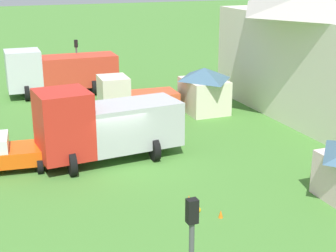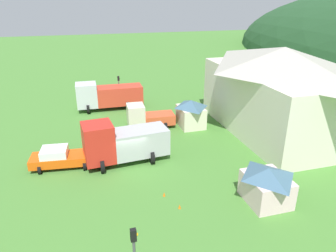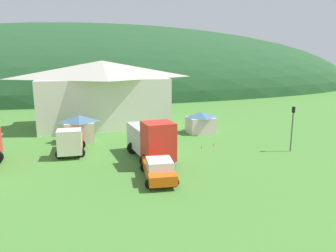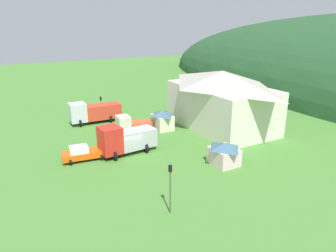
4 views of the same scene
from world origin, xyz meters
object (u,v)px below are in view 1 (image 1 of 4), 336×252
at_px(play_shed_cream, 204,89).
at_px(traffic_cone_near_pickup, 221,218).
at_px(traffic_cone_mid_row, 189,202).
at_px(tow_truck_silver, 58,70).
at_px(light_truck_cream, 131,97).
at_px(traffic_light_west, 77,59).
at_px(crane_truck_red, 102,124).

height_order(play_shed_cream, traffic_cone_near_pickup, play_shed_cream).
bearing_deg(traffic_cone_mid_row, tow_truck_silver, -174.72).
distance_m(play_shed_cream, light_truck_cream, 4.69).
bearing_deg(light_truck_cream, play_shed_cream, 171.84).
xyz_separation_m(traffic_light_west, traffic_cone_near_pickup, (22.04, 0.78, -2.31)).
xyz_separation_m(play_shed_cream, light_truck_cream, (-0.89, -4.60, -0.25)).
xyz_separation_m(play_shed_cream, crane_truck_red, (5.85, -8.07, 0.36)).
bearing_deg(play_shed_cream, crane_truck_red, -54.07).
bearing_deg(traffic_light_west, tow_truck_silver, -56.69).
height_order(play_shed_cream, crane_truck_red, crane_truck_red).
height_order(crane_truck_red, traffic_cone_mid_row, crane_truck_red).
distance_m(light_truck_cream, traffic_cone_near_pickup, 13.97).
relative_size(play_shed_cream, tow_truck_silver, 0.41).
height_order(play_shed_cream, traffic_cone_mid_row, play_shed_cream).
height_order(tow_truck_silver, traffic_light_west, traffic_light_west).
relative_size(crane_truck_red, traffic_cone_near_pickup, 11.32).
bearing_deg(traffic_cone_near_pickup, traffic_cone_mid_row, -159.13).
xyz_separation_m(crane_truck_red, traffic_cone_near_pickup, (7.16, 2.63, -1.83)).
relative_size(crane_truck_red, traffic_light_west, 1.87).
bearing_deg(crane_truck_red, play_shed_cream, -149.20).
distance_m(play_shed_cream, traffic_cone_mid_row, 13.01).
height_order(tow_truck_silver, traffic_cone_near_pickup, tow_truck_silver).
relative_size(tow_truck_silver, light_truck_cream, 1.58).
distance_m(tow_truck_silver, traffic_cone_mid_row, 19.56).
height_order(traffic_light_west, traffic_cone_near_pickup, traffic_light_west).
distance_m(tow_truck_silver, crane_truck_red, 13.82).
relative_size(traffic_light_west, traffic_cone_near_pickup, 6.06).
relative_size(light_truck_cream, traffic_light_west, 1.32).
distance_m(traffic_cone_near_pickup, traffic_cone_mid_row, 1.69).
distance_m(tow_truck_silver, light_truck_cream, 7.81).
bearing_deg(crane_truck_red, traffic_cone_mid_row, 104.86).
bearing_deg(traffic_cone_near_pickup, light_truck_cream, 176.54).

